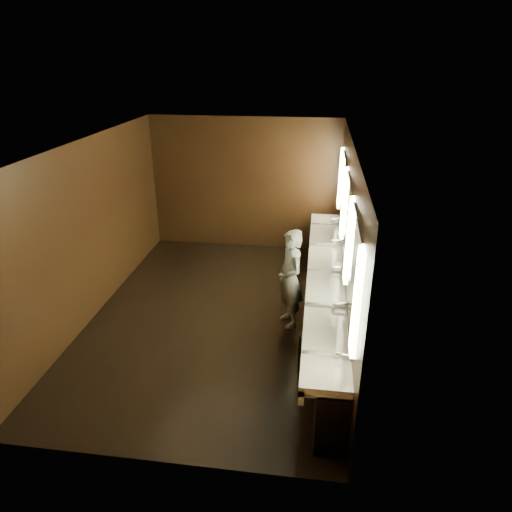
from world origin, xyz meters
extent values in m
plane|color=black|center=(0.00, 0.00, 0.00)|extent=(6.00, 6.00, 0.00)
cube|color=#2D2D2B|center=(0.00, 0.00, 2.80)|extent=(4.00, 6.00, 0.02)
cube|color=black|center=(0.00, 3.00, 1.40)|extent=(4.00, 0.02, 2.80)
cube|color=black|center=(0.00, -3.00, 1.40)|extent=(4.00, 0.02, 2.80)
cube|color=black|center=(-2.00, 0.00, 1.40)|extent=(0.02, 6.00, 2.80)
cube|color=black|center=(2.00, 0.00, 1.40)|extent=(0.02, 6.00, 2.80)
cube|color=black|center=(1.82, 0.00, 0.40)|extent=(0.36, 5.40, 0.81)
cube|color=silver|center=(1.73, 0.00, 0.85)|extent=(0.55, 5.40, 0.12)
cube|color=silver|center=(1.48, 0.00, 0.77)|extent=(0.06, 5.40, 0.18)
cylinder|color=silver|center=(1.91, -2.20, 0.99)|extent=(0.18, 0.04, 0.04)
cylinder|color=silver|center=(1.91, -1.10, 0.99)|extent=(0.18, 0.04, 0.04)
cylinder|color=silver|center=(1.91, 0.00, 0.99)|extent=(0.18, 0.04, 0.04)
cylinder|color=silver|center=(1.91, 1.10, 0.99)|extent=(0.18, 0.04, 0.04)
cylinder|color=silver|center=(1.91, 2.20, 0.99)|extent=(0.18, 0.04, 0.04)
cube|color=#FAF8BA|center=(1.97, -2.40, 1.75)|extent=(0.06, 0.22, 1.15)
cube|color=white|center=(1.99, -1.60, 1.75)|extent=(0.03, 1.32, 1.15)
cube|color=#FAF8BA|center=(1.97, -0.80, 1.75)|extent=(0.06, 0.23, 1.15)
cube|color=white|center=(1.99, 0.00, 1.75)|extent=(0.03, 1.32, 1.15)
cube|color=#FAF8BA|center=(1.97, 0.80, 1.75)|extent=(0.06, 0.23, 1.15)
cube|color=white|center=(1.99, 1.60, 1.75)|extent=(0.03, 1.32, 1.15)
cube|color=#FAF8BA|center=(1.97, 2.40, 1.75)|extent=(0.06, 0.22, 1.15)
imported|color=#7BA4B8|center=(1.20, -0.10, 0.79)|extent=(0.59, 0.68, 1.59)
cylinder|color=black|center=(1.58, -1.22, 0.28)|extent=(0.36, 0.36, 0.56)
camera|label=1|loc=(1.52, -6.35, 4.00)|focal=32.00mm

